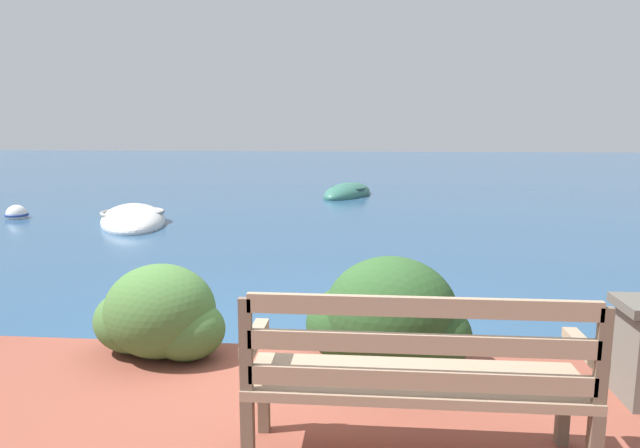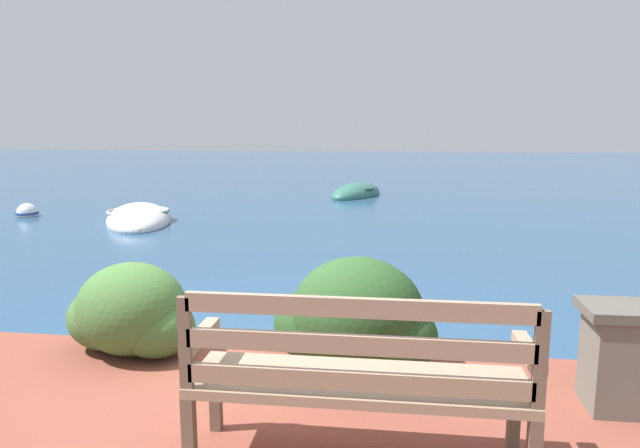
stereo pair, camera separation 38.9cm
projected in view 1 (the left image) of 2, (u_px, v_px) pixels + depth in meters
name	position (u px, v px, depth m)	size (l,w,h in m)	color
ground_plane	(292.00, 372.00, 4.47)	(80.00, 80.00, 0.00)	navy
park_bench	(416.00, 374.00, 2.78)	(1.68, 0.48, 0.93)	brown
hedge_clump_left	(159.00, 316.00, 4.20)	(1.02, 0.73, 0.69)	#426B33
hedge_clump_centre	(388.00, 319.00, 4.00)	(1.16, 0.84, 0.79)	#284C23
rowboat_nearest	(133.00, 220.00, 11.34)	(2.22, 3.06, 0.61)	silver
rowboat_mid	(347.00, 194.00, 15.77)	(1.75, 2.54, 0.64)	#336B5B
mooring_buoy	(17.00, 215.00, 11.92)	(0.47, 0.47, 0.42)	white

